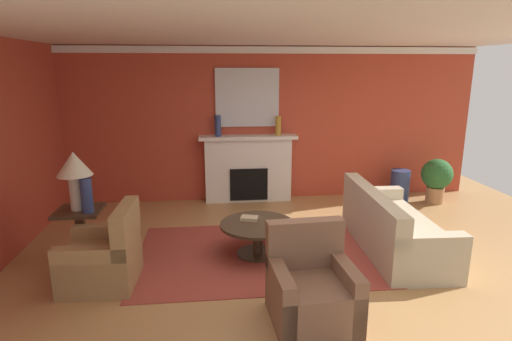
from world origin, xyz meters
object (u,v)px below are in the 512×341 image
coffee_table (258,231)px  table_lamp (74,170)px  fireplace (248,170)px  vase_mantel_left (218,126)px  side_table (81,231)px  mantel_mirror (247,98)px  sofa (392,230)px  vase_mantel_right (278,126)px  armchair_near_window (104,259)px  potted_plant (437,177)px  vase_tall_corner (400,185)px  armchair_facing_fireplace (311,291)px  vase_on_side_table (87,195)px

coffee_table → table_lamp: size_ratio=1.33×
fireplace → vase_mantel_left: (-0.55, -0.05, 0.85)m
coffee_table → side_table: side_table is taller
mantel_mirror → sofa: (1.76, -2.56, -1.63)m
mantel_mirror → vase_mantel_right: mantel_mirror is taller
armchair_near_window → potted_plant: size_ratio=1.14×
vase_tall_corner → armchair_facing_fireplace: bearing=-125.5°
potted_plant → vase_mantel_right: bearing=171.1°
vase_on_side_table → side_table: bearing=141.3°
vase_on_side_table → armchair_near_window: bearing=-62.4°
mantel_mirror → potted_plant: bearing=-10.3°
mantel_mirror → coffee_table: (-0.09, -2.50, -1.59)m
side_table → fireplace: bearing=43.8°
vase_tall_corner → mantel_mirror: bearing=171.6°
mantel_mirror → armchair_near_window: size_ratio=1.23×
coffee_table → potted_plant: (3.55, 1.87, 0.16)m
fireplace → vase_tall_corner: (2.86, -0.30, -0.30)m
fireplace → armchair_facing_fireplace: 3.94m
armchair_near_window → vase_tall_corner: 5.49m
fireplace → table_lamp: table_lamp is taller
sofa → mantel_mirror: bearing=124.6°
vase_on_side_table → armchair_facing_fireplace: bearing=-31.0°
sofa → coffee_table: size_ratio=2.14×
vase_on_side_table → potted_plant: size_ratio=0.53×
side_table → coffee_table: bearing=-2.2°
vase_on_side_table → potted_plant: bearing=18.5°
table_lamp → vase_on_side_table: bearing=-38.7°
fireplace → armchair_near_window: 3.56m
mantel_mirror → vase_mantel_left: 0.75m
vase_tall_corner → vase_on_side_table: size_ratio=1.34×
armchair_near_window → coffee_table: size_ratio=0.95×
sofa → armchair_facing_fireplace: (-1.49, -1.48, 0.01)m
table_lamp → sofa: bearing=-2.0°
vase_on_side_table → sofa: bearing=-0.4°
sofa → vase_on_side_table: vase_on_side_table is taller
sofa → side_table: 4.15m
potted_plant → mantel_mirror: bearing=169.7°
armchair_near_window → vase_on_side_table: 0.88m
vase_mantel_left → potted_plant: 4.14m
sofa → armchair_facing_fireplace: size_ratio=2.25×
side_table → vase_tall_corner: bearing=20.8°
fireplace → vase_mantel_right: 1.00m
fireplace → potted_plant: bearing=-8.3°
vase_mantel_left → coffee_table: bearing=-78.9°
armchair_facing_fireplace → potted_plant: bearing=47.0°
mantel_mirror → vase_mantel_left: (-0.55, -0.17, -0.49)m
side_table → table_lamp: (0.00, 0.00, 0.82)m
table_lamp → vase_tall_corner: table_lamp is taller
table_lamp → vase_tall_corner: 5.68m
fireplace → side_table: (-2.39, -2.29, -0.19)m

